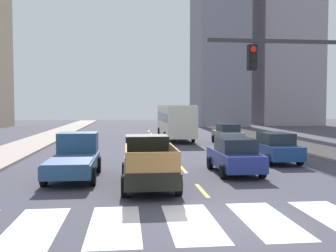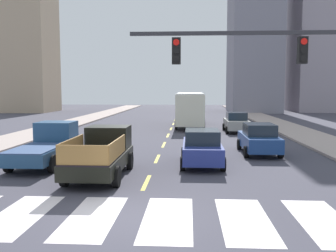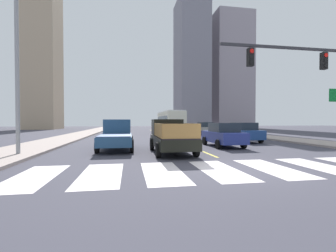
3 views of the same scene
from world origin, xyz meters
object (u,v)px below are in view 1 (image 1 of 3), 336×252
object	(u,v)px
pickup_stakebed	(148,163)
sedan_near_right	(275,147)
sedan_mid	(228,134)
sedan_far	(235,156)
city_bus	(175,119)
pickup_dark	(75,157)

from	to	relation	value
pickup_stakebed	sedan_near_right	size ratio (longest dim) A/B	1.18
pickup_stakebed	sedan_mid	distance (m)	18.09
sedan_far	city_bus	bearing A→B (deg)	92.48
city_bus	pickup_dark	bearing A→B (deg)	-112.22
pickup_dark	sedan_far	bearing A→B (deg)	-1.88
city_bus	sedan_near_right	bearing A→B (deg)	-77.65
sedan_far	sedan_near_right	size ratio (longest dim) A/B	1.00
pickup_dark	sedan_far	size ratio (longest dim) A/B	1.18
pickup_dark	sedan_near_right	bearing A→B (deg)	15.10
pickup_dark	sedan_mid	world-z (taller)	pickup_dark
pickup_stakebed	sedan_far	world-z (taller)	pickup_stakebed
city_bus	sedan_far	size ratio (longest dim) A/B	2.45
pickup_stakebed	sedan_mid	xyz separation A→B (m)	(7.70, 16.37, -0.08)
pickup_stakebed	city_bus	bearing A→B (deg)	81.20
pickup_stakebed	city_bus	size ratio (longest dim) A/B	0.48
city_bus	pickup_stakebed	bearing A→B (deg)	-101.90
city_bus	sedan_far	world-z (taller)	city_bus
sedan_mid	city_bus	bearing A→B (deg)	131.57
pickup_stakebed	sedan_far	size ratio (longest dim) A/B	1.18
pickup_stakebed	sedan_mid	bearing A→B (deg)	66.16
sedan_near_right	sedan_far	bearing A→B (deg)	-134.12
sedan_far	sedan_mid	distance (m)	14.49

